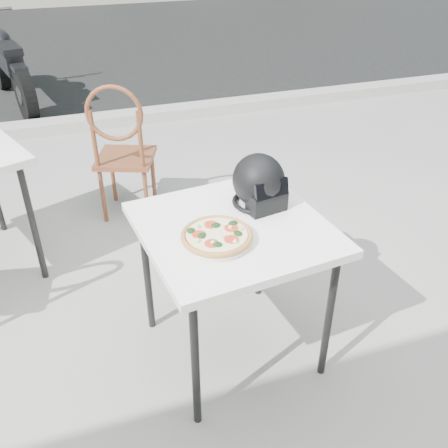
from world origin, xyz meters
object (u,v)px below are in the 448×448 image
object	(u,v)px
plate	(217,240)
motorcycle	(8,66)
pizza	(217,235)
helmet	(259,184)
cafe_table_main	(233,238)
cafe_chair_main	(122,145)

from	to	relation	value
plate	motorcycle	bearing A→B (deg)	102.39
pizza	motorcycle	size ratio (longest dim) A/B	0.17
pizza	helmet	size ratio (longest dim) A/B	1.15
helmet	cafe_table_main	bearing A→B (deg)	-152.28
cafe_table_main	cafe_chair_main	world-z (taller)	cafe_chair_main
cafe_chair_main	pizza	bearing A→B (deg)	117.15
cafe_table_main	plate	bearing A→B (deg)	-138.47
plate	motorcycle	world-z (taller)	motorcycle
cafe_chair_main	motorcycle	bearing A→B (deg)	-53.35
motorcycle	helmet	bearing A→B (deg)	-86.33
helmet	motorcycle	xyz separation A→B (m)	(-1.32, 4.45, -0.46)
plate	helmet	distance (m)	0.39
cafe_table_main	plate	world-z (taller)	plate
cafe_chair_main	cafe_table_main	bearing A→B (deg)	121.69
cafe_chair_main	motorcycle	size ratio (longest dim) A/B	0.53
pizza	motorcycle	world-z (taller)	motorcycle
cafe_table_main	helmet	xyz separation A→B (m)	(0.18, 0.14, 0.18)
helmet	cafe_chair_main	bearing A→B (deg)	98.48
cafe_table_main	plate	size ratio (longest dim) A/B	2.51
cafe_table_main	motorcycle	distance (m)	4.73
pizza	helmet	world-z (taller)	helmet
pizza	helmet	distance (m)	0.39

